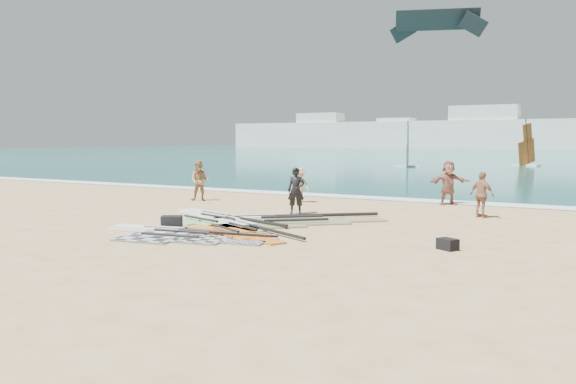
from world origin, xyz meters
The scene contains 18 objects.
ground centered at (0.00, 0.00, 0.00)m, with size 300.00×300.00×0.00m, color tan.
sea centered at (0.00, 132.00, 0.00)m, with size 300.00×240.00×0.06m, color #0C5859.
surf_line centered at (0.00, 12.30, 0.00)m, with size 300.00×1.20×0.04m, color white.
far_town centered at (-15.72, 150.00, 4.49)m, with size 160.00×8.00×12.00m.
rig_grey centered at (-2.60, -0.19, 0.05)m, with size 5.48×2.51×0.20m.
rig_green centered at (-3.49, 3.03, 0.05)m, with size 5.52×3.15×0.20m.
rig_orange centered at (-1.27, 3.78, 0.05)m, with size 5.96×4.91×0.21m.
rig_red centered at (-1.49, 1.70, 0.05)m, with size 4.61×3.38×0.19m.
gear_bag_near centered at (-3.39, 0.83, 0.20)m, with size 0.63×0.46×0.40m, color black.
gear_bag_far centered at (5.00, 1.57, 0.15)m, with size 0.49×0.34×0.29m, color black.
person_wetsuit centered at (-1.62, 5.79, 0.87)m, with size 0.64×0.42×1.74m, color black.
beachgoer_left centered at (-7.55, 7.60, 0.91)m, with size 0.89×0.69×1.82m, color #A2774E.
beachgoer_mid centered at (-3.28, 9.22, 0.76)m, with size 0.98×0.56×1.52m, color tan.
beachgoer_back centered at (4.66, 8.09, 0.83)m, with size 0.97×0.40×1.65m, color #A26B51.
beachgoer_right centered at (2.69, 11.50, 0.94)m, with size 1.75×0.56×1.89m, color #9D5B4B.
windsurfer_left centered at (-8.41, 41.97, 1.34)m, with size 2.65×3.05×4.65m.
windsurfer_centre centered at (1.64, 50.63, 1.41)m, with size 2.81×3.07×4.98m.
kitesurf_kite centered at (-5.09, 39.31, 13.34)m, with size 8.39×3.47×2.73m.
Camera 1 is at (8.24, -12.63, 2.79)m, focal length 35.00 mm.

